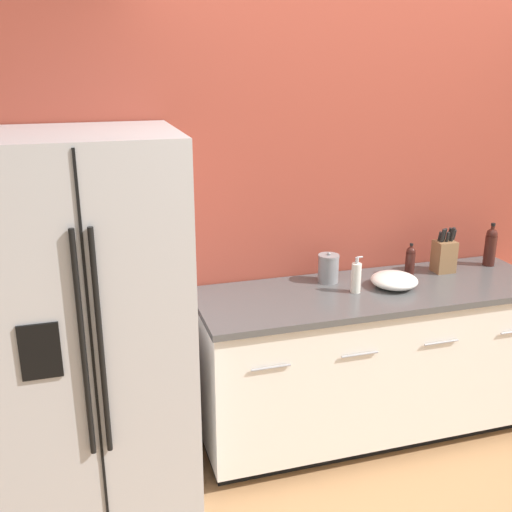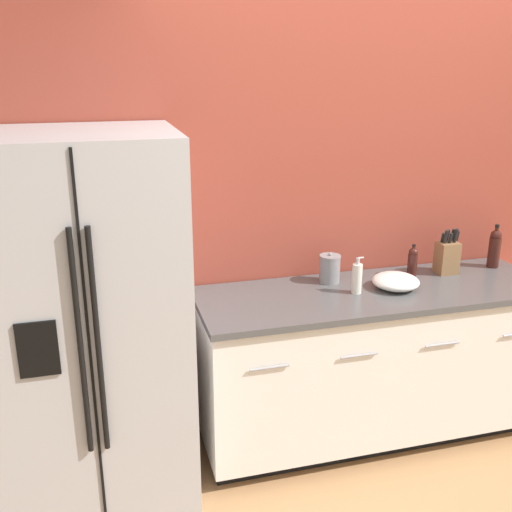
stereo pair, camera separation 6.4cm
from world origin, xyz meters
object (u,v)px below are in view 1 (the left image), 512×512
at_px(oil_bottle, 410,260).
at_px(mixing_bowl, 394,280).
at_px(wine_bottle, 491,246).
at_px(steel_canister, 328,268).
at_px(refrigerator, 91,327).
at_px(soap_dispenser, 356,277).
at_px(knife_block, 444,255).

distance_m(oil_bottle, mixing_bowl, 0.25).
relative_size(wine_bottle, steel_canister, 1.52).
xyz_separation_m(refrigerator, soap_dispenser, (1.39, 0.04, 0.09)).
distance_m(refrigerator, soap_dispenser, 1.39).
bearing_deg(knife_block, mixing_bowl, -160.17).
height_order(wine_bottle, steel_canister, wine_bottle).
relative_size(refrigerator, knife_block, 6.65).
height_order(soap_dispenser, mixing_bowl, soap_dispenser).
bearing_deg(mixing_bowl, oil_bottle, 40.14).
xyz_separation_m(soap_dispenser, oil_bottle, (0.42, 0.17, 0.00)).
xyz_separation_m(knife_block, wine_bottle, (0.33, 0.02, 0.02)).
height_order(steel_canister, mixing_bowl, steel_canister).
relative_size(oil_bottle, steel_canister, 1.09).
height_order(soap_dispenser, steel_canister, soap_dispenser).
distance_m(wine_bottle, steel_canister, 1.05).
height_order(refrigerator, knife_block, refrigerator).
distance_m(steel_canister, mixing_bowl, 0.37).
bearing_deg(refrigerator, knife_block, 5.55).
distance_m(knife_block, wine_bottle, 0.34).
bearing_deg(refrigerator, wine_bottle, 5.29).
xyz_separation_m(wine_bottle, soap_dispenser, (-0.98, -0.18, -0.04)).
xyz_separation_m(steel_canister, mixing_bowl, (0.32, -0.19, -0.04)).
bearing_deg(steel_canister, soap_dispenser, -68.03).
bearing_deg(wine_bottle, mixing_bowl, -167.22).
height_order(knife_block, steel_canister, knife_block).
distance_m(soap_dispenser, mixing_bowl, 0.24).
distance_m(refrigerator, steel_canister, 1.34).
xyz_separation_m(wine_bottle, oil_bottle, (-0.55, -0.01, -0.03)).
xyz_separation_m(knife_block, mixing_bowl, (-0.40, -0.15, -0.06)).
relative_size(oil_bottle, mixing_bowl, 0.74).
distance_m(knife_block, soap_dispenser, 0.66).
relative_size(soap_dispenser, mixing_bowl, 0.79).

